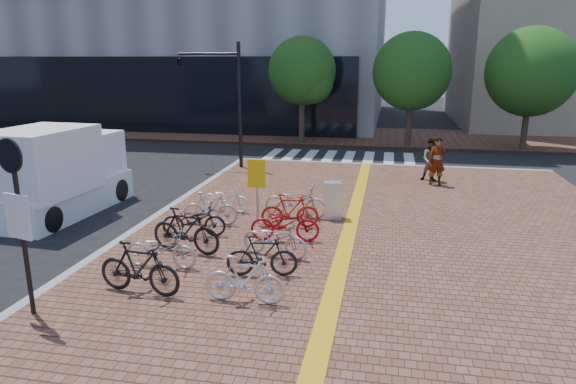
% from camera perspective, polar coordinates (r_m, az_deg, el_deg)
% --- Properties ---
extents(ground, '(120.00, 120.00, 0.00)m').
position_cam_1_polar(ground, '(12.90, -2.96, -7.47)').
color(ground, black).
rests_on(ground, ground).
extents(tactile_strip, '(0.40, 34.00, 0.01)m').
position_cam_1_polar(tactile_strip, '(8.13, 2.45, -20.55)').
color(tactile_strip, gold).
rests_on(tactile_strip, sidewalk).
extents(kerb_north, '(14.00, 0.25, 0.15)m').
position_cam_1_polar(kerb_north, '(24.06, 11.10, 2.87)').
color(kerb_north, gray).
rests_on(kerb_north, ground).
extents(far_sidewalk, '(70.00, 8.00, 0.15)m').
position_cam_1_polar(far_sidewalk, '(33.06, 6.00, 6.19)').
color(far_sidewalk, brown).
rests_on(far_sidewalk, ground).
extents(crosswalk, '(7.50, 4.00, 0.01)m').
position_cam_1_polar(crosswalk, '(26.15, 5.64, 3.84)').
color(crosswalk, silver).
rests_on(crosswalk, ground).
extents(street_trees, '(16.20, 4.60, 6.35)m').
position_cam_1_polar(street_trees, '(29.12, 15.70, 12.57)').
color(street_trees, '#38281E').
rests_on(street_trees, far_sidewalk).
extents(bike_0, '(1.89, 0.72, 1.11)m').
position_cam_1_polar(bike_0, '(10.99, -16.23, -8.11)').
color(bike_0, black).
rests_on(bike_0, sidewalk).
extents(bike_1, '(1.73, 0.64, 0.90)m').
position_cam_1_polar(bike_1, '(12.22, -13.95, -6.16)').
color(bike_1, '#B7B7BC').
rests_on(bike_1, sidewalk).
extents(bike_2, '(1.96, 0.88, 1.14)m').
position_cam_1_polar(bike_2, '(12.98, -11.32, -4.21)').
color(bike_2, black).
rests_on(bike_2, sidewalk).
extents(bike_3, '(1.81, 0.91, 0.91)m').
position_cam_1_polar(bike_3, '(14.15, -10.41, -3.09)').
color(bike_3, black).
rests_on(bike_3, sidewalk).
extents(bike_4, '(1.67, 0.58, 0.98)m').
position_cam_1_polar(bike_4, '(15.02, -8.65, -1.82)').
color(bike_4, '#BCBDC1').
rests_on(bike_4, sidewalk).
extents(bike_5, '(1.66, 0.74, 0.85)m').
position_cam_1_polar(bike_5, '(16.30, -6.99, -0.71)').
color(bike_5, white).
rests_on(bike_5, sidewalk).
extents(bike_6, '(1.64, 0.47, 0.98)m').
position_cam_1_polar(bike_6, '(10.24, -4.86, -9.66)').
color(bike_6, silver).
rests_on(bike_6, sidewalk).
extents(bike_7, '(1.64, 0.72, 0.95)m').
position_cam_1_polar(bike_7, '(11.41, -2.91, -7.09)').
color(bike_7, black).
rests_on(bike_7, sidewalk).
extents(bike_8, '(1.79, 0.93, 0.90)m').
position_cam_1_polar(bike_8, '(12.53, -1.48, -5.20)').
color(bike_8, '#B6B6BB').
rests_on(bike_8, sidewalk).
extents(bike_9, '(1.88, 0.84, 0.96)m').
position_cam_1_polar(bike_9, '(13.55, -0.35, -3.53)').
color(bike_9, '#B40C18').
rests_on(bike_9, sidewalk).
extents(bike_10, '(1.71, 0.78, 0.99)m').
position_cam_1_polar(bike_10, '(14.61, 0.21, -2.10)').
color(bike_10, '#B21E0C').
rests_on(bike_10, sidewalk).
extents(bike_11, '(1.93, 0.72, 1.00)m').
position_cam_1_polar(bike_11, '(15.55, 0.83, -1.05)').
color(bike_11, '#ADADB2').
rests_on(bike_11, sidewalk).
extents(pedestrian_a, '(0.74, 0.56, 1.85)m').
position_cam_1_polar(pedestrian_a, '(20.31, 16.22, 3.30)').
color(pedestrian_a, gray).
rests_on(pedestrian_a, sidewalk).
extents(pedestrian_b, '(0.87, 0.71, 1.68)m').
position_cam_1_polar(pedestrian_b, '(20.98, 15.68, 3.45)').
color(pedestrian_b, '#464B58').
rests_on(pedestrian_b, sidewalk).
extents(utility_box, '(0.59, 0.48, 1.13)m').
position_cam_1_polar(utility_box, '(15.49, 4.95, -0.92)').
color(utility_box, silver).
rests_on(utility_box, sidewalk).
extents(yellow_sign, '(0.52, 0.11, 1.91)m').
position_cam_1_polar(yellow_sign, '(14.79, -3.49, 1.41)').
color(yellow_sign, '#B7B7BC').
rests_on(yellow_sign, sidewalk).
extents(notice_sign, '(0.61, 0.22, 3.36)m').
position_cam_1_polar(notice_sign, '(10.39, -27.85, -1.46)').
color(notice_sign, black).
rests_on(notice_sign, sidewalk).
extents(traffic_light_pole, '(2.90, 1.12, 5.40)m').
position_cam_1_polar(traffic_light_pole, '(23.03, -8.49, 12.02)').
color(traffic_light_pole, black).
rests_on(traffic_light_pole, sidewalk).
extents(box_truck, '(2.42, 5.03, 2.84)m').
position_cam_1_polar(box_truck, '(17.80, -24.18, 1.94)').
color(box_truck, white).
rests_on(box_truck, ground).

